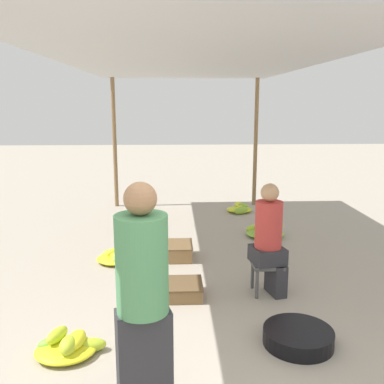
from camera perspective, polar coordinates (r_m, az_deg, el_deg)
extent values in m
cylinder|color=olive|center=(8.90, -10.27, 6.37)|extent=(0.08, 0.08, 2.61)
cylinder|color=olive|center=(8.98, 8.48, 6.47)|extent=(0.08, 0.08, 2.61)
cube|color=#B2B2B7|center=(5.64, 0.07, 17.01)|extent=(3.29, 6.73, 0.04)
cube|color=#2D2D33|center=(3.16, -6.37, -21.62)|extent=(0.40, 0.29, 0.76)
cylinder|color=#4C8C59|center=(2.84, -6.70, -9.54)|extent=(0.42, 0.42, 0.66)
sphere|color=#9E704C|center=(2.71, -6.92, -0.88)|extent=(0.21, 0.21, 0.21)
cube|color=#4C4C4C|center=(4.93, 9.99, -9.44)|extent=(0.34, 0.34, 0.04)
cylinder|color=#4C4C4C|center=(4.85, 8.65, -12.10)|extent=(0.04, 0.04, 0.33)
cylinder|color=#4C4C4C|center=(4.91, 11.84, -11.93)|extent=(0.04, 0.04, 0.33)
cylinder|color=#4C4C4C|center=(5.10, 8.06, -10.87)|extent=(0.04, 0.04, 0.33)
cylinder|color=#4C4C4C|center=(5.15, 11.09, -10.73)|extent=(0.04, 0.04, 0.33)
cube|color=#2D2D33|center=(4.99, 11.11, -11.23)|extent=(0.21, 0.33, 0.37)
cube|color=#2D2D33|center=(4.89, 10.03, -8.24)|extent=(0.41, 0.41, 0.18)
cylinder|color=#BF3833|center=(4.79, 10.18, -4.30)|extent=(0.36, 0.36, 0.52)
sphere|color=tan|center=(4.70, 10.34, -0.07)|extent=(0.20, 0.20, 0.20)
cylinder|color=black|center=(4.14, 13.97, -18.24)|extent=(0.62, 0.62, 0.14)
ellipsoid|color=#B3CC2C|center=(3.93, -16.17, -19.06)|extent=(0.16, 0.23, 0.14)
ellipsoid|color=#78B437|center=(4.12, -18.28, -18.65)|extent=(0.26, 0.20, 0.11)
ellipsoid|color=yellow|center=(3.99, -15.14, -18.50)|extent=(0.17, 0.30, 0.11)
ellipsoid|color=yellow|center=(3.98, -15.95, -19.80)|extent=(0.18, 0.30, 0.11)
ellipsoid|color=#CBD528|center=(4.10, -15.59, -18.63)|extent=(0.18, 0.34, 0.15)
ellipsoid|color=#B1CB2D|center=(4.03, -13.64, -19.23)|extent=(0.32, 0.17, 0.12)
ellipsoid|color=#B8CE2B|center=(4.06, -17.54, -17.72)|extent=(0.20, 0.28, 0.11)
ellipsoid|color=yellow|center=(4.04, -16.50, -19.51)|extent=(0.52, 0.46, 0.10)
ellipsoid|color=yellow|center=(5.94, -10.11, -7.95)|extent=(0.29, 0.24, 0.14)
ellipsoid|color=yellow|center=(5.92, -10.48, -8.35)|extent=(0.27, 0.30, 0.11)
ellipsoid|color=#9AC231|center=(6.14, -10.59, -8.00)|extent=(0.34, 0.28, 0.12)
ellipsoid|color=#91BE32|center=(5.82, -9.98, -9.02)|extent=(0.25, 0.24, 0.14)
ellipsoid|color=#7BB636|center=(5.86, -8.60, -8.45)|extent=(0.35, 0.26, 0.11)
ellipsoid|color=yellow|center=(5.96, -9.87, -8.70)|extent=(0.57, 0.50, 0.10)
ellipsoid|color=#ADCA2D|center=(7.20, -8.24, -4.62)|extent=(0.25, 0.14, 0.14)
ellipsoid|color=#94C032|center=(7.22, -7.48, -4.17)|extent=(0.25, 0.28, 0.11)
ellipsoid|color=#B3CC2C|center=(7.04, -7.89, -5.21)|extent=(0.22, 0.31, 0.14)
ellipsoid|color=yellow|center=(7.19, -7.53, -3.94)|extent=(0.17, 0.24, 0.15)
ellipsoid|color=#90BE32|center=(7.15, -6.93, -4.04)|extent=(0.31, 0.21, 0.11)
ellipsoid|color=#B9CE2B|center=(7.36, -7.60, -4.03)|extent=(0.23, 0.31, 0.10)
ellipsoid|color=#8ABB33|center=(7.28, -7.21, -4.46)|extent=(0.35, 0.27, 0.11)
ellipsoid|color=#99C231|center=(7.23, -7.15, -4.91)|extent=(0.60, 0.53, 0.10)
ellipsoid|color=#8BBC33|center=(8.34, 6.58, -2.47)|extent=(0.35, 0.27, 0.15)
ellipsoid|color=#89BB34|center=(8.54, 6.69, -1.77)|extent=(0.30, 0.34, 0.10)
ellipsoid|color=#8EBD33|center=(8.50, 6.72, -1.96)|extent=(0.22, 0.13, 0.14)
ellipsoid|color=yellow|center=(8.60, 6.23, -1.65)|extent=(0.19, 0.29, 0.09)
ellipsoid|color=yellow|center=(8.43, 6.42, -2.23)|extent=(0.24, 0.27, 0.13)
ellipsoid|color=#CED727|center=(8.51, 6.32, -2.34)|extent=(0.50, 0.43, 0.10)
ellipsoid|color=#9FC430|center=(7.16, 8.01, -4.89)|extent=(0.26, 0.21, 0.12)
ellipsoid|color=#B8CE2B|center=(7.21, 8.53, -4.77)|extent=(0.19, 0.28, 0.10)
ellipsoid|color=#9AC231|center=(6.97, 9.15, -5.14)|extent=(0.27, 0.25, 0.14)
ellipsoid|color=#C5D329|center=(7.13, 10.82, -4.43)|extent=(0.35, 0.27, 0.10)
ellipsoid|color=#7FB735|center=(7.03, 9.76, -5.49)|extent=(0.61, 0.53, 0.10)
cube|color=olive|center=(6.00, -2.40, -7.94)|extent=(0.49, 0.49, 0.19)
cube|color=brown|center=(5.97, -2.40, -7.01)|extent=(0.51, 0.51, 0.02)
cube|color=brown|center=(4.89, -1.30, -12.97)|extent=(0.43, 0.43, 0.14)
cube|color=brown|center=(4.85, -1.31, -12.10)|extent=(0.45, 0.45, 0.02)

